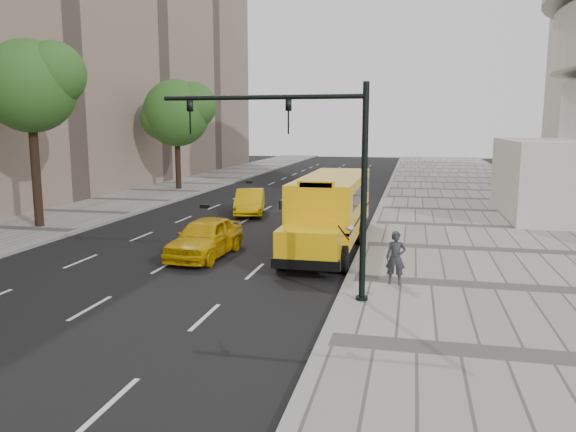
% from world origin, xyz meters
% --- Properties ---
extents(ground, '(140.00, 140.00, 0.00)m').
position_xyz_m(ground, '(0.00, 0.00, 0.00)').
color(ground, black).
rests_on(ground, ground).
extents(sidewalk_museum, '(12.00, 140.00, 0.15)m').
position_xyz_m(sidewalk_museum, '(12.00, 0.00, 0.07)').
color(sidewalk_museum, gray).
rests_on(sidewalk_museum, ground).
extents(sidewalk_far, '(6.00, 140.00, 0.15)m').
position_xyz_m(sidewalk_far, '(-11.00, 0.00, 0.07)').
color(sidewalk_far, gray).
rests_on(sidewalk_far, ground).
extents(curb_museum, '(0.30, 140.00, 0.15)m').
position_xyz_m(curb_museum, '(6.00, 0.00, 0.07)').
color(curb_museum, gray).
rests_on(curb_museum, ground).
extents(curb_far, '(0.30, 140.00, 0.15)m').
position_xyz_m(curb_far, '(-8.00, 0.00, 0.07)').
color(curb_far, gray).
rests_on(curb_far, ground).
extents(tree_b, '(5.08, 4.51, 9.35)m').
position_xyz_m(tree_b, '(-10.41, 0.73, 7.11)').
color(tree_b, black).
rests_on(tree_b, ground).
extents(tree_c, '(5.90, 5.24, 8.77)m').
position_xyz_m(tree_c, '(-10.40, 18.18, 6.20)').
color(tree_c, black).
rests_on(tree_c, ground).
extents(school_bus, '(2.96, 11.56, 3.19)m').
position_xyz_m(school_bus, '(4.50, 0.33, 1.76)').
color(school_bus, '#F4B50C').
rests_on(school_bus, ground).
extents(taxi_near, '(2.10, 4.73, 1.58)m').
position_xyz_m(taxi_near, '(-0.05, -3.25, 0.79)').
color(taxi_near, '#D4A107').
rests_on(taxi_near, ground).
extents(taxi_far, '(2.53, 4.74, 1.48)m').
position_xyz_m(taxi_far, '(-1.39, 7.56, 0.74)').
color(taxi_far, '#D4A107').
rests_on(taxi_far, ground).
extents(pedestrian, '(0.64, 0.43, 1.73)m').
position_xyz_m(pedestrian, '(7.50, -6.08, 1.01)').
color(pedestrian, '#2D2E34').
rests_on(pedestrian, sidewalk_museum).
extents(traffic_signal, '(6.18, 0.36, 6.40)m').
position_xyz_m(traffic_signal, '(5.19, -7.96, 4.09)').
color(traffic_signal, black).
rests_on(traffic_signal, ground).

